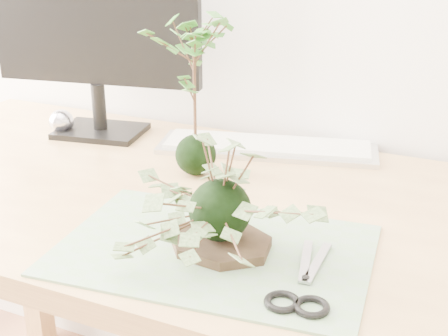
# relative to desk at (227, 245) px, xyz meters

# --- Properties ---
(desk) EXTENTS (1.60, 0.70, 0.74)m
(desk) POSITION_rel_desk_xyz_m (0.00, 0.00, 0.00)
(desk) COLOR #DAB06A
(desk) RESTS_ON ground_plane
(cutting_mat) EXTENTS (0.48, 0.35, 0.00)m
(cutting_mat) POSITION_rel_desk_xyz_m (0.05, -0.17, 0.09)
(cutting_mat) COLOR #739C6B
(cutting_mat) RESTS_ON desk
(stone_dish) EXTENTS (0.18, 0.18, 0.01)m
(stone_dish) POSITION_rel_desk_xyz_m (0.06, -0.16, 0.10)
(stone_dish) COLOR black
(stone_dish) RESTS_ON cutting_mat
(ivy_kokedama) EXTENTS (0.26, 0.26, 0.18)m
(ivy_kokedama) POSITION_rel_desk_xyz_m (0.06, -0.16, 0.20)
(ivy_kokedama) COLOR black
(ivy_kokedama) RESTS_ON stone_dish
(maple_kokedama) EXTENTS (0.20, 0.20, 0.32)m
(maple_kokedama) POSITION_rel_desk_xyz_m (-0.10, 0.09, 0.31)
(maple_kokedama) COLOR black
(maple_kokedama) RESTS_ON desk
(keyboard) EXTENTS (0.47, 0.24, 0.02)m
(keyboard) POSITION_rel_desk_xyz_m (-0.03, 0.26, 0.10)
(keyboard) COLOR silver
(keyboard) RESTS_ON desk
(monitor) EXTENTS (0.47, 0.17, 0.41)m
(monitor) POSITION_rel_desk_xyz_m (-0.41, 0.22, 0.33)
(monitor) COLOR black
(monitor) RESTS_ON desk
(foil_ball) EXTENTS (0.06, 0.06, 0.06)m
(foil_ball) POSITION_rel_desk_xyz_m (-0.49, 0.17, 0.12)
(foil_ball) COLOR silver
(foil_ball) RESTS_ON desk
(scissors) EXTENTS (0.09, 0.19, 0.01)m
(scissors) POSITION_rel_desk_xyz_m (0.21, -0.23, 0.10)
(scissors) COLOR #94949C
(scissors) RESTS_ON cutting_mat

